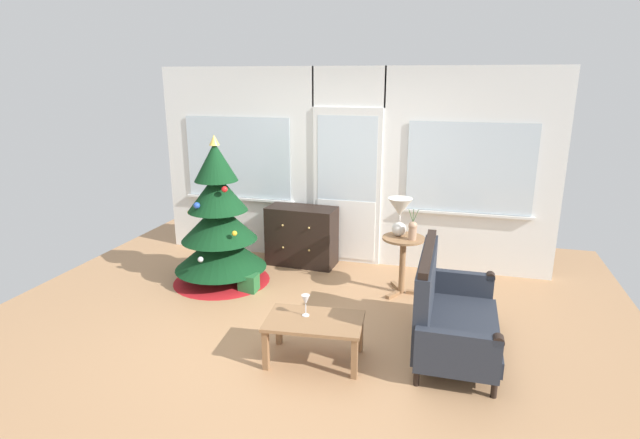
# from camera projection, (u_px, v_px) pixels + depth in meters

# --- Properties ---
(ground_plane) EXTENTS (6.76, 6.76, 0.00)m
(ground_plane) POSITION_uv_depth(u_px,v_px,m) (300.00, 331.00, 4.99)
(ground_plane) COLOR #AD7F56
(back_wall_with_door) EXTENTS (5.20, 0.14, 2.55)m
(back_wall_with_door) POSITION_uv_depth(u_px,v_px,m) (348.00, 168.00, 6.57)
(back_wall_with_door) COLOR white
(back_wall_with_door) RESTS_ON ground
(christmas_tree) EXTENTS (1.17, 1.17, 1.79)m
(christmas_tree) POSITION_uv_depth(u_px,v_px,m) (219.00, 229.00, 6.04)
(christmas_tree) COLOR #4C331E
(christmas_tree) RESTS_ON ground
(dresser_cabinet) EXTENTS (0.92, 0.48, 0.78)m
(dresser_cabinet) POSITION_uv_depth(u_px,v_px,m) (302.00, 236.00, 6.68)
(dresser_cabinet) COLOR black
(dresser_cabinet) RESTS_ON ground
(settee_sofa) EXTENTS (0.72, 1.41, 0.96)m
(settee_sofa) POSITION_uv_depth(u_px,v_px,m) (446.00, 312.00, 4.56)
(settee_sofa) COLOR black
(settee_sofa) RESTS_ON ground
(side_table) EXTENTS (0.50, 0.48, 0.68)m
(side_table) POSITION_uv_depth(u_px,v_px,m) (403.00, 254.00, 5.75)
(side_table) COLOR #8E6642
(side_table) RESTS_ON ground
(table_lamp) EXTENTS (0.28, 0.28, 0.44)m
(table_lamp) POSITION_uv_depth(u_px,v_px,m) (400.00, 212.00, 5.67)
(table_lamp) COLOR silver
(table_lamp) RESTS_ON side_table
(flower_vase) EXTENTS (0.11, 0.10, 0.35)m
(flower_vase) POSITION_uv_depth(u_px,v_px,m) (413.00, 230.00, 5.58)
(flower_vase) COLOR tan
(flower_vase) RESTS_ON side_table
(coffee_table) EXTENTS (0.88, 0.59, 0.39)m
(coffee_table) POSITION_uv_depth(u_px,v_px,m) (314.00, 325.00, 4.40)
(coffee_table) COLOR #8E6642
(coffee_table) RESTS_ON ground
(wine_glass) EXTENTS (0.08, 0.08, 0.20)m
(wine_glass) POSITION_uv_depth(u_px,v_px,m) (306.00, 301.00, 4.42)
(wine_glass) COLOR silver
(wine_glass) RESTS_ON coffee_table
(gift_box) EXTENTS (0.20, 0.18, 0.20)m
(gift_box) POSITION_uv_depth(u_px,v_px,m) (249.00, 283.00, 5.90)
(gift_box) COLOR #266633
(gift_box) RESTS_ON ground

